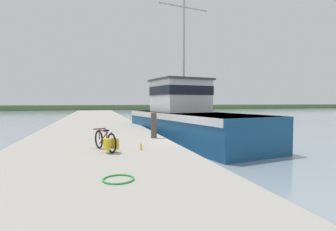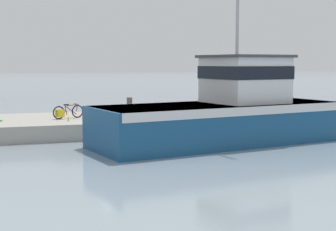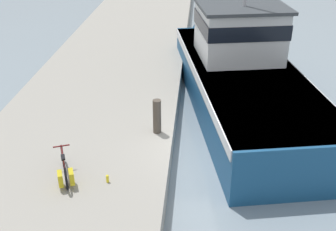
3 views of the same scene
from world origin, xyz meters
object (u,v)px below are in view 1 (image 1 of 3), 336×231
mooring_post (154,125)px  fishing_boat_main (186,118)px  water_bottle_by_bike (141,147)px  bicycle_touring (107,142)px

mooring_post → fishing_boat_main: bearing=52.5°
fishing_boat_main → water_bottle_by_bike: size_ratio=63.56×
fishing_boat_main → mooring_post: (-2.89, -3.77, -0.04)m
fishing_boat_main → water_bottle_by_bike: fishing_boat_main is taller
fishing_boat_main → bicycle_touring: 8.19m
mooring_post → water_bottle_by_bike: bearing=-111.1°
fishing_boat_main → mooring_post: fishing_boat_main is taller
fishing_boat_main → bicycle_touring: size_ratio=8.40×
bicycle_touring → water_bottle_by_bike: (1.12, -0.01, -0.22)m
bicycle_touring → mooring_post: 3.45m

